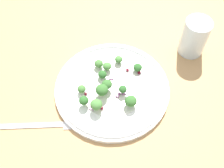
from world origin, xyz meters
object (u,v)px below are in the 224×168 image
at_px(broccoli_floret_0, 138,68).
at_px(broccoli_floret_1, 131,101).
at_px(fork, 43,125).
at_px(plate, 112,88).
at_px(broccoli_floret_2, 82,89).
at_px(water_glass, 194,37).

relative_size(broccoli_floret_0, broccoli_floret_1, 0.79).
xyz_separation_m(broccoli_floret_1, fork, (-0.16, 0.13, -0.03)).
height_order(plate, broccoli_floret_0, broccoli_floret_0).
bearing_deg(broccoli_floret_2, water_glass, -26.35).
distance_m(broccoli_floret_0, fork, 0.26).
bearing_deg(broccoli_floret_1, water_glass, -6.30).
height_order(plate, fork, plate).
height_order(broccoli_floret_0, broccoli_floret_1, broccoli_floret_1).
distance_m(plate, water_glass, 0.25).
height_order(broccoli_floret_0, fork, broccoli_floret_0).
bearing_deg(water_glass, broccoli_floret_2, 153.65).
xyz_separation_m(plate, broccoli_floret_2, (-0.05, 0.05, 0.02)).
distance_m(fork, water_glass, 0.43).
relative_size(broccoli_floret_2, water_glass, 0.20).
bearing_deg(plate, fork, 158.55).
relative_size(broccoli_floret_0, broccoli_floret_2, 1.12).
relative_size(broccoli_floret_1, fork, 0.18).
distance_m(broccoli_floret_0, water_glass, 0.17).
height_order(plate, water_glass, water_glass).
relative_size(plate, broccoli_floret_1, 9.75).
bearing_deg(water_glass, broccoli_floret_1, 173.70).
bearing_deg(plate, broccoli_floret_1, -101.83).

